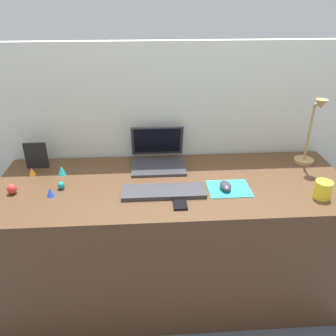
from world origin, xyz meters
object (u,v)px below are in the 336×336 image
at_px(toy_figurine_orange, 32,171).
at_px(toy_figurine_red, 12,189).
at_px(mouse, 226,186).
at_px(toy_figurine_blue, 50,192).
at_px(cell_phone, 180,202).
at_px(desk_lamp, 311,134).
at_px(coffee_mug, 323,190).
at_px(toy_figurine_teal, 61,185).
at_px(toy_figurine_cyan, 62,170).
at_px(picture_frame, 36,156).
at_px(laptop, 158,155).
at_px(keyboard, 164,192).

height_order(toy_figurine_orange, toy_figurine_red, toy_figurine_red).
height_order(mouse, toy_figurine_blue, toy_figurine_blue).
distance_m(cell_phone, toy_figurine_red, 0.82).
distance_m(desk_lamp, coffee_mug, 0.39).
xyz_separation_m(mouse, toy_figurine_teal, (-0.82, 0.06, -0.00)).
xyz_separation_m(toy_figurine_teal, toy_figurine_red, (-0.23, -0.03, 0.01)).
relative_size(toy_figurine_orange, toy_figurine_cyan, 0.84).
relative_size(mouse, desk_lamp, 0.24).
distance_m(mouse, picture_frame, 1.05).
distance_m(mouse, toy_figurine_red, 1.05).
bearing_deg(desk_lamp, toy_figurine_teal, -171.96).
bearing_deg(toy_figurine_cyan, toy_figurine_red, -137.63).
bearing_deg(toy_figurine_cyan, toy_figurine_orange, 177.81).
height_order(mouse, toy_figurine_red, toy_figurine_red).
bearing_deg(toy_figurine_blue, laptop, 30.91).
distance_m(toy_figurine_cyan, toy_figurine_red, 0.27).
height_order(picture_frame, toy_figurine_blue, picture_frame).
relative_size(laptop, toy_figurine_red, 5.84).
bearing_deg(toy_figurine_teal, laptop, 27.00).
distance_m(mouse, toy_figurine_blue, 0.86).
xyz_separation_m(cell_phone, toy_figurine_orange, (-0.77, 0.33, 0.02)).
bearing_deg(mouse, keyboard, -177.20).
distance_m(desk_lamp, toy_figurine_orange, 1.54).
bearing_deg(toy_figurine_cyan, mouse, -14.29).
distance_m(mouse, toy_figurine_cyan, 0.88).
distance_m(cell_phone, toy_figurine_cyan, 0.69).
bearing_deg(toy_figurine_red, keyboard, -3.65).
distance_m(mouse, toy_figurine_orange, 1.03).
distance_m(toy_figurine_orange, toy_figurine_cyan, 0.16).
xyz_separation_m(picture_frame, toy_figurine_cyan, (0.15, -0.09, -0.05)).
bearing_deg(coffee_mug, keyboard, 173.38).
xyz_separation_m(keyboard, toy_figurine_red, (-0.74, 0.05, 0.02)).
bearing_deg(cell_phone, toy_figurine_blue, 170.48).
relative_size(picture_frame, toy_figurine_orange, 3.61).
height_order(cell_phone, toy_figurine_teal, toy_figurine_teal).
distance_m(toy_figurine_teal, toy_figurine_red, 0.23).
distance_m(toy_figurine_blue, toy_figurine_red, 0.20).
height_order(desk_lamp, toy_figurine_orange, desk_lamp).
xyz_separation_m(keyboard, coffee_mug, (0.76, -0.09, 0.03)).
height_order(desk_lamp, toy_figurine_teal, desk_lamp).
xyz_separation_m(coffee_mug, toy_figurine_orange, (-1.46, 0.33, -0.02)).
bearing_deg(keyboard, mouse, 2.80).
height_order(picture_frame, toy_figurine_cyan, picture_frame).
relative_size(toy_figurine_orange, toy_figurine_teal, 1.06).
relative_size(coffee_mug, toy_figurine_orange, 2.09).
distance_m(picture_frame, toy_figurine_teal, 0.31).
distance_m(picture_frame, toy_figurine_red, 0.28).
bearing_deg(laptop, toy_figurine_cyan, -169.34).
height_order(toy_figurine_blue, toy_figurine_red, toy_figurine_red).
distance_m(mouse, coffee_mug, 0.46).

